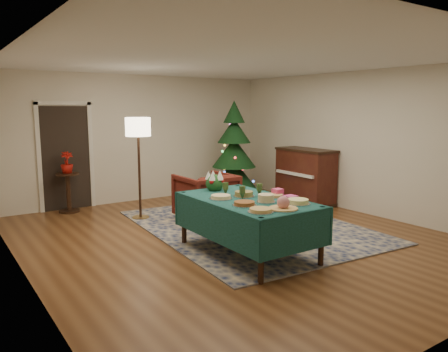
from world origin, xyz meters
TOP-DOWN VIEW (x-y plane):
  - room_shell at (0.00, 0.00)m, footprint 7.00×7.00m
  - doorway at (-1.60, 3.48)m, footprint 1.08×0.04m
  - rug at (0.57, 0.37)m, footprint 3.49×4.42m
  - buffet_table at (-0.31, -0.72)m, footprint 1.19×2.02m
  - platter_0 at (-0.66, -1.43)m, footprint 0.31×0.31m
  - platter_1 at (-0.35, -1.48)m, footprint 0.37×0.37m
  - platter_2 at (0.03, -1.34)m, footprint 0.32×0.32m
  - platter_3 at (-0.60, -1.03)m, footprint 0.31×0.31m
  - platter_4 at (-0.25, -1.03)m, footprint 0.25×0.25m
  - platter_5 at (0.06, -0.85)m, footprint 0.28×0.28m
  - platter_6 at (-0.62, -0.52)m, footprint 0.31×0.31m
  - platter_7 at (-0.26, -0.57)m, footprint 0.30×0.30m
  - goblet_0 at (-0.42, -0.35)m, footprint 0.08×0.08m
  - goblet_1 at (-0.08, -0.69)m, footprint 0.08×0.08m
  - goblet_2 at (-0.40, -0.72)m, footprint 0.08×0.08m
  - napkin_stack at (0.18, -1.04)m, footprint 0.16×0.16m
  - gift_box at (0.15, -0.81)m, footprint 0.13×0.13m
  - centerpiece at (-0.34, 0.06)m, footprint 0.28×0.28m
  - armchair at (0.19, 1.14)m, footprint 0.92×0.86m
  - floor_lamp at (-0.72, 1.95)m, footprint 0.45×0.45m
  - side_table at (-1.66, 3.20)m, footprint 0.43×0.43m
  - potted_plant at (-1.66, 3.20)m, footprint 0.23×0.41m
  - christmas_tree at (1.78, 2.50)m, footprint 1.38×1.38m
  - piano at (2.70, 1.20)m, footprint 0.69×1.37m

SIDE VIEW (x-z plane):
  - rug at x=0.57m, z-range 0.00..0.02m
  - side_table at x=-1.66m, z-range -0.01..0.75m
  - armchair at x=0.19m, z-range 0.00..0.94m
  - piano at x=2.70m, z-range -0.01..1.15m
  - buffet_table at x=-0.31m, z-range 0.24..1.02m
  - platter_5 at x=0.06m, z-range 0.78..0.82m
  - napkin_stack at x=0.18m, z-range 0.78..0.82m
  - platter_0 at x=-0.66m, z-range 0.78..0.83m
  - platter_6 at x=-0.62m, z-range 0.78..0.83m
  - platter_3 at x=-0.60m, z-range 0.78..0.83m
  - platter_2 at x=0.03m, z-range 0.78..0.84m
  - platter_7 at x=-0.26m, z-range 0.78..0.85m
  - platter_4 at x=-0.25m, z-range 0.78..0.88m
  - gift_box at x=0.15m, z-range 0.78..0.88m
  - platter_1 at x=-0.35m, z-range 0.76..0.93m
  - goblet_0 at x=-0.42m, z-range 0.79..0.97m
  - goblet_1 at x=-0.08m, z-range 0.79..0.97m
  - goblet_2 at x=-0.40m, z-range 0.79..0.97m
  - potted_plant at x=-1.66m, z-range 0.77..1.00m
  - centerpiece at x=-0.34m, z-range 0.76..1.08m
  - christmas_tree at x=1.78m, z-range -0.11..2.06m
  - doorway at x=-1.60m, z-range 0.02..2.18m
  - room_shell at x=0.00m, z-range -2.15..4.85m
  - floor_lamp at x=-0.72m, z-range 0.64..2.48m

